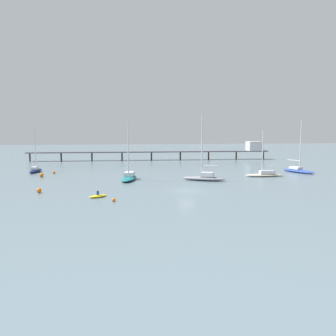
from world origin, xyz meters
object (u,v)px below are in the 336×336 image
object	(u,v)px
mooring_buoy_far	(41,175)
dinghy_yellow	(98,196)
sailboat_teal	(129,177)
mooring_buoy_near	(39,190)
sailboat_cream	(265,174)
sailboat_blue	(298,170)
pier	(196,149)
mooring_buoy_inner	(54,172)
sailboat_gray	(204,177)
sailboat_navy	(35,170)
mooring_buoy_mid	(114,200)

from	to	relation	value
mooring_buoy_far	dinghy_yellow	bearing A→B (deg)	-61.31
sailboat_teal	mooring_buoy_near	size ratio (longest dim) A/B	15.20
sailboat_cream	dinghy_yellow	distance (m)	38.67
sailboat_blue	mooring_buoy_far	size ratio (longest dim) A/B	13.92
pier	sailboat_blue	size ratio (longest dim) A/B	6.58
sailboat_cream	mooring_buoy_inner	bearing A→B (deg)	165.75
sailboat_cream	mooring_buoy_far	bearing A→B (deg)	172.97
sailboat_blue	sailboat_gray	distance (m)	26.96
sailboat_teal	sailboat_blue	distance (m)	40.46
sailboat_gray	sailboat_teal	bearing A→B (deg)	168.56
sailboat_blue	mooring_buoy_far	xyz separation A→B (m)	(-58.16, 0.00, -0.22)
mooring_buoy_far	sailboat_navy	bearing A→B (deg)	110.08
mooring_buoy_far	mooring_buoy_near	bearing A→B (deg)	-78.89
sailboat_gray	mooring_buoy_near	distance (m)	30.72
sailboat_navy	sailboat_gray	bearing A→B (deg)	-27.41
sailboat_blue	mooring_buoy_inner	size ratio (longest dim) A/B	20.70
sailboat_blue	sailboat_navy	xyz separation A→B (m)	(-61.53, 9.24, -0.01)
pier	sailboat_navy	distance (m)	54.54
sailboat_gray	pier	bearing A→B (deg)	78.80
sailboat_cream	mooring_buoy_near	distance (m)	45.49
sailboat_blue	dinghy_yellow	world-z (taller)	sailboat_blue
mooring_buoy_mid	mooring_buoy_inner	bearing A→B (deg)	112.71
sailboat_blue	mooring_buoy_near	bearing A→B (deg)	-160.71
dinghy_yellow	mooring_buoy_far	world-z (taller)	dinghy_yellow
sailboat_teal	sailboat_gray	size ratio (longest dim) A/B	0.91
mooring_buoy_near	sailboat_cream	bearing A→B (deg)	16.90
sailboat_teal	mooring_buoy_far	distance (m)	19.42
sailboat_gray	mooring_buoy_inner	bearing A→B (deg)	153.90
sailboat_gray	mooring_buoy_inner	distance (m)	35.02
pier	mooring_buoy_near	distance (m)	69.53
sailboat_blue	mooring_buoy_far	world-z (taller)	sailboat_blue
dinghy_yellow	mooring_buoy_inner	world-z (taller)	dinghy_yellow
mooring_buoy_inner	mooring_buoy_far	xyz separation A→B (m)	(-1.53, -5.78, 0.14)
dinghy_yellow	mooring_buoy_mid	distance (m)	4.30
sailboat_cream	sailboat_gray	size ratio (longest dim) A/B	0.77
sailboat_navy	dinghy_yellow	world-z (taller)	sailboat_navy
sailboat_gray	mooring_buoy_far	size ratio (longest dim) A/B	14.57
sailboat_teal	pier	bearing A→B (deg)	61.77
pier	dinghy_yellow	world-z (taller)	pier
sailboat_navy	mooring_buoy_near	size ratio (longest dim) A/B	13.21
mooring_buoy_far	mooring_buoy_mid	size ratio (longest dim) A/B	1.72
mooring_buoy_inner	sailboat_teal	bearing A→B (deg)	-36.61
sailboat_gray	mooring_buoy_near	bearing A→B (deg)	-162.11
pier	sailboat_teal	bearing A→B (deg)	-118.23
sailboat_teal	sailboat_navy	world-z (taller)	sailboat_teal
sailboat_gray	mooring_buoy_near	world-z (taller)	sailboat_gray
pier	sailboat_cream	distance (m)	44.75
sailboat_teal	mooring_buoy_mid	distance (m)	21.17
sailboat_blue	dinghy_yellow	size ratio (longest dim) A/B	4.10
sailboat_navy	mooring_buoy_far	world-z (taller)	sailboat_navy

